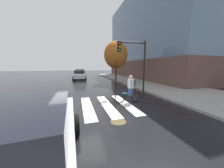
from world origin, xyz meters
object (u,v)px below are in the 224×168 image
at_px(sedan_mid, 80,75).
at_px(traffic_light_near, 135,58).
at_px(manhole_cover, 118,121).
at_px(sedan_far, 80,73).
at_px(cyclist, 130,89).
at_px(sedan_near, 20,147).
at_px(fire_hydrant, 132,79).
at_px(street_tree_near, 116,55).

xyz_separation_m(sedan_mid, traffic_light_near, (4.02, -12.04, 2.06)).
xyz_separation_m(manhole_cover, sedan_far, (-0.92, 20.52, 0.84)).
xyz_separation_m(sedan_mid, sedan_far, (0.19, 4.14, 0.04)).
bearing_deg(cyclist, sedan_near, -134.05).
height_order(traffic_light_near, fire_hydrant, traffic_light_near).
bearing_deg(fire_hydrant, manhole_cover, -118.53).
bearing_deg(traffic_light_near, manhole_cover, -123.91).
distance_m(manhole_cover, sedan_near, 3.33).
bearing_deg(cyclist, sedan_mid, 100.56).
xyz_separation_m(sedan_far, traffic_light_near, (3.84, -16.19, 2.02)).
bearing_deg(sedan_mid, sedan_near, -94.45).
distance_m(sedan_near, traffic_light_near, 8.60).
relative_size(sedan_mid, cyclist, 2.67).
bearing_deg(traffic_light_near, sedan_mid, 108.48).
bearing_deg(fire_hydrant, sedan_mid, 135.41).
distance_m(sedan_near, cyclist, 5.86).
relative_size(sedan_near, sedan_far, 0.98).
bearing_deg(traffic_light_near, street_tree_near, 85.15).
distance_m(sedan_far, street_tree_near, 10.97).
distance_m(traffic_light_near, street_tree_near, 6.62).
xyz_separation_m(manhole_cover, street_tree_near, (3.47, 10.88, 3.68)).
relative_size(sedan_mid, sedan_far, 0.96).
bearing_deg(sedan_near, sedan_mid, 85.55).
xyz_separation_m(sedan_near, cyclist, (4.07, 4.21, 0.02)).
xyz_separation_m(sedan_far, fire_hydrant, (6.33, -10.57, -0.31)).
xyz_separation_m(fire_hydrant, street_tree_near, (-1.94, 0.93, 3.15)).
distance_m(sedan_mid, traffic_light_near, 12.86).
height_order(sedan_near, sedan_far, sedan_far).
bearing_deg(manhole_cover, sedan_far, 92.58).
xyz_separation_m(traffic_light_near, street_tree_near, (0.56, 6.54, 0.82)).
bearing_deg(fire_hydrant, traffic_light_near, -113.96).
xyz_separation_m(manhole_cover, sedan_mid, (-1.11, 16.37, 0.80)).
xyz_separation_m(sedan_mid, cyclist, (2.64, -14.16, 0.04)).
relative_size(traffic_light_near, fire_hydrant, 5.38).
bearing_deg(manhole_cover, traffic_light_near, 56.09).
xyz_separation_m(sedan_near, sedan_far, (1.62, 22.51, 0.02)).
xyz_separation_m(sedan_far, cyclist, (2.45, -18.30, 0.00)).
distance_m(sedan_mid, cyclist, 14.40).
xyz_separation_m(sedan_mid, fire_hydrant, (6.52, -6.43, -0.27)).
relative_size(sedan_mid, street_tree_near, 0.84).
height_order(manhole_cover, street_tree_near, street_tree_near).
bearing_deg(manhole_cover, sedan_near, -141.89).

